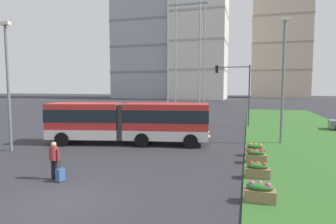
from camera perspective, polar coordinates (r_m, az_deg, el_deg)
The scene contains 17 objects.
ground_plane at distance 11.53m, azimuth -20.63°, elevation -16.81°, with size 260.00×260.00×0.00m, color #2D2D33.
grass_median at distance 19.65m, azimuth 30.09°, elevation -7.91°, with size 10.00×70.00×0.08m, color #336628.
articulated_bus at distance 21.18m, azimuth -7.98°, elevation -1.92°, with size 12.07×4.76×3.00m.
car_navy_sedan at distance 32.80m, azimuth -6.72°, elevation -0.97°, with size 4.54×2.33×1.58m.
pedestrian_crossing at distance 14.11m, azimuth -21.89°, elevation -8.52°, with size 0.58×0.36×1.74m.
rolling_suitcase at distance 13.87m, azimuth -20.80°, elevation -11.67°, with size 0.28×0.39×0.97m.
flower_planter_0 at distance 11.24m, azimuth 17.96°, elevation -15.00°, with size 1.10×0.56×0.74m.
flower_planter_1 at distance 13.93m, azimuth 17.52°, elevation -11.02°, with size 1.10×0.56×0.74m.
flower_planter_2 at distance 16.56m, azimuth 17.24°, elevation -8.42°, with size 1.10×0.56×0.74m.
flower_planter_3 at distance 18.21m, azimuth 17.11°, elevation -7.18°, with size 1.10×0.56×0.74m.
traffic_light_far_right at distance 30.57m, azimuth 13.87°, elevation 5.30°, with size 3.73×0.28×6.45m.
streetlight_left at distance 21.12m, azimuth -29.46°, elevation 5.46°, with size 0.70×0.28×8.33m.
streetlight_median at distance 22.30m, azimuth 22.10°, elevation 6.76°, with size 0.70×0.28×9.14m.
apartment_tower_west at distance 108.86m, azimuth -4.32°, elevation 16.94°, with size 20.81×18.65×52.84m.
apartment_tower_westcentre at distance 98.11m, azimuth 6.50°, elevation 13.31°, with size 17.52×17.71×36.29m.
apartment_tower_centre at distance 117.00m, azimuth 21.56°, elevation 12.24°, with size 20.31×14.38×38.61m.
transmission_pylon at distance 56.93m, azimuth 3.82°, elevation 17.64°, with size 9.00×6.24×30.24m.
Camera 1 is at (6.46, -8.55, 4.26)m, focal length 30.36 mm.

